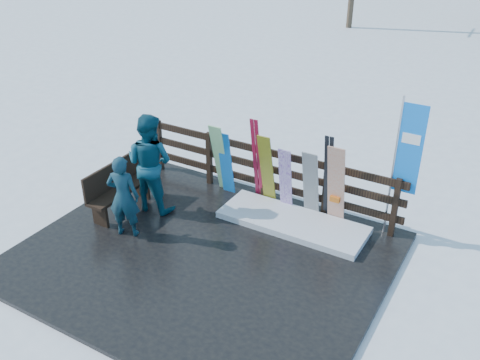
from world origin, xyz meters
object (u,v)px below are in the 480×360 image
Objects in this scene: snowboard_2 at (267,170)px; person_back at (150,163)px; snowboard_1 at (220,159)px; snowboard_4 at (311,185)px; person_front at (123,196)px; snowboard_5 at (336,186)px; rental_flag at (406,154)px; snowboard_3 at (285,180)px; bench at (118,186)px; snowboard_0 at (226,163)px.

snowboard_2 is 2.22m from person_back.
snowboard_1 is at bearing 180.00° from snowboard_2.
snowboard_2 is at bearing -152.58° from person_back.
snowboard_4 is at bearing 0.00° from snowboard_1.
person_front is (-1.71, -2.14, -0.00)m from snowboard_2.
snowboard_5 is 3.48m from person_back.
snowboard_5 is 1.34m from rental_flag.
rental_flag reaches higher than person_front.
snowboard_5 is at bearing -164.90° from person_back.
snowboard_2 is at bearing -180.00° from snowboard_3.
person_front is at bearing -39.90° from bench.
snowboard_2 is 1.03× the size of person_front.
person_front is at bearing -110.10° from snowboard_0.
snowboard_5 is at bearing 0.00° from snowboard_2.
snowboard_3 is (2.78, 1.58, 0.16)m from bench.
snowboard_5 is 0.65× the size of rental_flag.
snowboard_3 is 0.70× the size of person_back.
snowboard_3 is 2.28m from rental_flag.
snowboard_5 is at bearing -165.69° from rental_flag.
rental_flag is (2.06, 0.27, 0.93)m from snowboard_3.
bench is 3.66m from snowboard_4.
person_front is at bearing -134.47° from snowboard_3.
snowboard_1 is 0.93× the size of snowboard_5.
snowboard_2 is at bearing -173.72° from rental_flag.
bench is 3.20m from snowboard_3.
person_front is at bearing -145.37° from snowboard_5.
person_back is (-0.95, -1.18, 0.28)m from snowboard_0.
bench is 0.58× the size of rental_flag.
snowboard_2 is 0.91m from snowboard_4.
rental_flag is at bearing -166.21° from person_back.
person_front reaches higher than snowboard_4.
rental_flag is 4.88m from person_front.
snowboard_3 is 1.01m from snowboard_5.
bench is 1.07× the size of snowboard_0.
snowboard_1 is 1.46m from snowboard_3.
person_back is (-4.33, -1.45, -0.63)m from rental_flag.
snowboard_3 is at bearing -157.30° from person_back.
person_back is (-0.82, -1.18, 0.21)m from snowboard_1.
snowboard_4 is at bearing 25.57° from bench.
person_back is at bearing -147.87° from snowboard_2.
rental_flag is (1.06, 0.27, 0.78)m from snowboard_5.
person_back is (-2.79, -1.18, 0.26)m from snowboard_4.
snowboard_0 reaches higher than snowboard_3.
bench is at bearing -130.06° from snowboard_1.
snowboard_4 is (3.30, 1.58, 0.19)m from bench.
person_back is (-3.27, -1.18, 0.15)m from snowboard_5.
person_back is at bearing -160.19° from snowboard_5.
snowboard_3 is (1.32, 0.00, -0.02)m from snowboard_0.
person_front is (-3.10, -2.14, -0.05)m from snowboard_5.
snowboard_5 reaches higher than snowboard_0.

